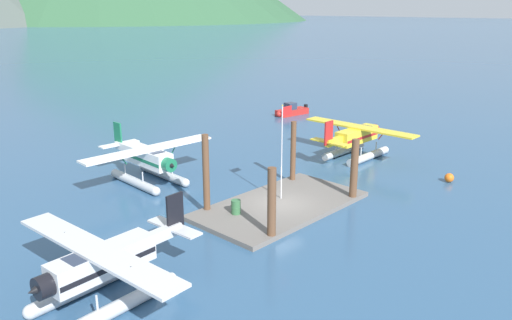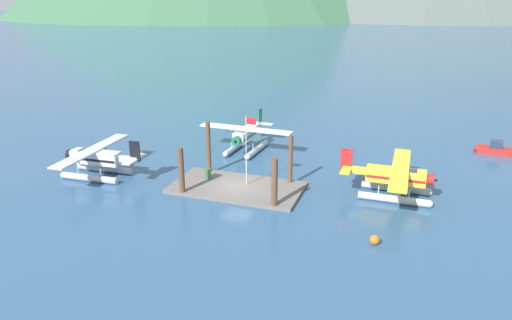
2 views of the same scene
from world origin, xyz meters
name	(u,v)px [view 1 (image 1 of 2)]	position (x,y,z in m)	size (l,w,h in m)	color
ground_plane	(280,208)	(0.00, 0.00, 0.00)	(1200.00, 1200.00, 0.00)	#2D5175
dock_platform	(280,205)	(0.00, 0.00, 0.15)	(11.42, 6.06, 0.30)	#66605B
piling_near_left	(272,205)	(-3.90, -2.73, 2.11)	(0.48, 0.48, 4.22)	brown
piling_near_right	(354,171)	(4.28, -2.70, 2.12)	(0.50, 0.50, 4.24)	brown
piling_far_left	(206,175)	(-3.90, 2.70, 2.56)	(0.42, 0.42, 5.12)	brown
piling_far_right	(293,153)	(4.18, 2.44, 2.33)	(0.39, 0.39, 4.66)	brown
flagpole	(283,141)	(0.83, 0.55, 4.19)	(0.95, 0.10, 6.28)	silver
fuel_drum	(236,207)	(-3.17, 0.86, 0.74)	(0.62, 0.62, 0.88)	#33663D
mooring_buoy	(449,178)	(12.39, -5.80, 0.34)	(0.68, 0.68, 0.68)	orange
seaplane_white_bow_left	(148,162)	(-2.93, 10.31, 1.58)	(10.45, 7.98, 3.84)	#B7BABF
seaplane_silver_port_aft	(103,269)	(-13.51, -1.53, 1.58)	(7.97, 10.47, 3.84)	#B7BABF
seaplane_yellow_stbd_fwd	(357,139)	(13.20, 2.81, 1.58)	(7.98, 10.40, 3.84)	#B7BABF
boat_red_open_east	(291,111)	(23.04, 18.27, 0.49)	(4.87, 2.06, 1.50)	#B2231E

